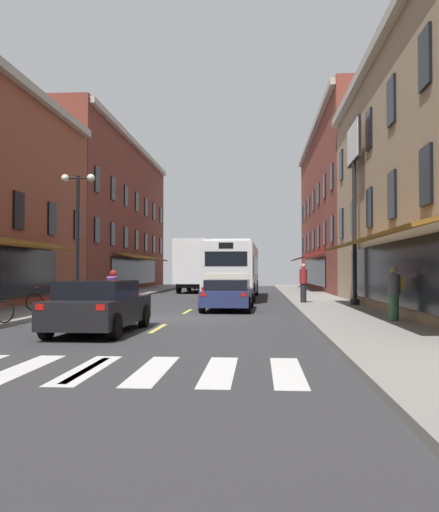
{
  "coord_description": "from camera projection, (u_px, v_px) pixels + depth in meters",
  "views": [
    {
      "loc": [
        2.84,
        -19.02,
        1.64
      ],
      "look_at": [
        0.8,
        9.92,
        2.4
      ],
      "focal_mm": 38.82,
      "sensor_mm": 36.0,
      "label": 1
    }
  ],
  "objects": [
    {
      "name": "ground_plane",
      "position": [
        176.0,
        319.0,
        19.12
      ],
      "size": [
        34.8,
        80.0,
        0.1
      ],
      "primitive_type": "cube",
      "color": "#333335"
    },
    {
      "name": "lane_centre_dashes",
      "position": [
        175.0,
        318.0,
        18.87
      ],
      "size": [
        0.14,
        73.9,
        0.01
      ],
      "color": "#DBCC4C",
      "rests_on": "ground"
    },
    {
      "name": "crosswalk_near",
      "position": [
        87.0,
        369.0,
        9.15
      ],
      "size": [
        7.1,
        2.8,
        0.01
      ],
      "color": "silver",
      "rests_on": "ground"
    },
    {
      "name": "sidewalk_left",
      "position": [
        11.0,
        315.0,
        19.54
      ],
      "size": [
        3.0,
        80.0,
        0.14
      ],
      "primitive_type": "cube",
      "color": "gray",
      "rests_on": "ground"
    },
    {
      "name": "sidewalk_right",
      "position": [
        349.0,
        317.0,
        18.71
      ],
      "size": [
        3.0,
        80.0,
        0.14
      ],
      "primitive_type": "cube",
      "color": "gray",
      "rests_on": "ground"
    },
    {
      "name": "billboard_sign",
      "position": [
        354.0,
        165.0,
        24.33
      ],
      "size": [
        0.4,
        2.81,
        8.02
      ],
      "color": "black",
      "rests_on": "sidewalk_right"
    },
    {
      "name": "transit_bus",
      "position": [
        234.0,
        270.0,
        32.54
      ],
      "size": [
        2.83,
        11.97,
        3.21
      ],
      "color": "silver",
      "rests_on": "ground"
    },
    {
      "name": "box_truck",
      "position": [
        197.0,
        265.0,
        41.61
      ],
      "size": [
        2.75,
        7.59,
        3.88
      ],
      "color": "black",
      "rests_on": "ground"
    },
    {
      "name": "sedan_near",
      "position": [
        99.0,
        306.0,
        14.58
      ],
      "size": [
        1.97,
        4.47,
        1.38
      ],
      "color": "black",
      "rests_on": "ground"
    },
    {
      "name": "sedan_mid",
      "position": [
        228.0,
        294.0,
        22.78
      ],
      "size": [
        2.07,
        4.63,
        1.27
      ],
      "color": "navy",
      "rests_on": "ground"
    },
    {
      "name": "sedan_far",
      "position": [
        206.0,
        281.0,
        50.51
      ],
      "size": [
        2.07,
        4.65,
        1.34
      ],
      "color": "maroon",
      "rests_on": "ground"
    },
    {
      "name": "motorcycle_rider",
      "position": [
        113.0,
        297.0,
        19.1
      ],
      "size": [
        0.62,
        2.07,
        1.66
      ],
      "color": "black",
      "rests_on": "ground"
    },
    {
      "name": "bicycle_near",
      "position": [
        49.0,
        301.0,
        20.36
      ],
      "size": [
        1.71,
        0.48,
        0.91
      ],
      "color": "black",
      "rests_on": "sidewalk_left"
    },
    {
      "name": "pedestrian_near",
      "position": [
        395.0,
        292.0,
        16.55
      ],
      "size": [
        0.52,
        0.38,
        1.62
      ],
      "rotation": [
        0.0,
        0.0,
        1.81
      ],
      "color": "#33663F",
      "rests_on": "sidewalk_right"
    },
    {
      "name": "pedestrian_mid",
      "position": [
        303.0,
        282.0,
        25.92
      ],
      "size": [
        0.36,
        0.36,
        1.83
      ],
      "rotation": [
        0.0,
        0.0,
        3.71
      ],
      "color": "black",
      "rests_on": "sidewalk_right"
    },
    {
      "name": "street_lamp_twin",
      "position": [
        78.0,
        233.0,
        22.97
      ],
      "size": [
        1.42,
        0.32,
        5.52
      ],
      "color": "black",
      "rests_on": "sidewalk_left"
    }
  ]
}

